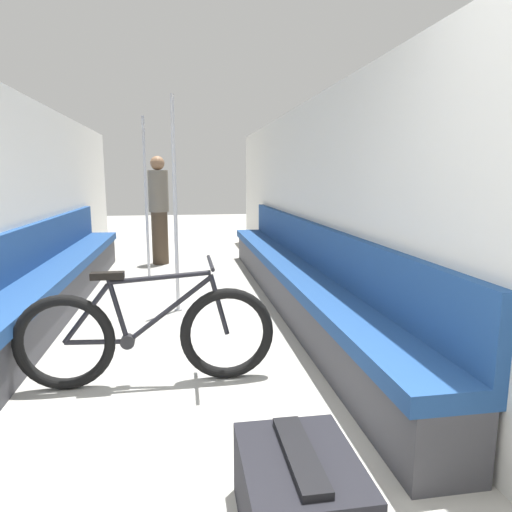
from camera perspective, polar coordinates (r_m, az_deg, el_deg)
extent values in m
cube|color=silver|center=(4.67, -28.26, 5.34)|extent=(0.10, 9.85, 2.11)
cube|color=silver|center=(4.62, 7.99, 6.39)|extent=(0.10, 9.85, 2.11)
cube|color=#3D3D42|center=(4.78, -24.13, -4.86)|extent=(0.37, 5.80, 0.36)
cube|color=navy|center=(4.73, -24.33, -2.13)|extent=(0.43, 5.80, 0.10)
cube|color=navy|center=(4.74, -26.67, 0.86)|extent=(0.07, 5.80, 0.41)
cube|color=#3D3D42|center=(4.74, 4.43, -4.10)|extent=(0.37, 5.80, 0.36)
cube|color=navy|center=(4.69, 4.47, -1.35)|extent=(0.43, 5.80, 0.10)
cube|color=navy|center=(4.69, 6.66, 1.79)|extent=(0.07, 5.80, 0.41)
torus|color=black|center=(3.13, -22.82, -9.95)|extent=(0.62, 0.07, 0.62)
torus|color=black|center=(3.05, -3.62, -9.67)|extent=(0.62, 0.07, 0.62)
cylinder|color=black|center=(3.09, -19.32, -10.11)|extent=(0.38, 0.03, 0.05)
cylinder|color=black|center=(3.04, -20.47, -6.79)|extent=(0.31, 0.03, 0.38)
cylinder|color=black|center=(3.01, -16.90, -6.37)|extent=(0.13, 0.03, 0.44)
cylinder|color=black|center=(2.98, -10.78, -6.56)|extent=(0.55, 0.03, 0.43)
cylinder|color=black|center=(2.93, -11.91, -2.64)|extent=(0.64, 0.03, 0.07)
cylinder|color=black|center=(2.99, -4.64, -6.09)|extent=(0.13, 0.03, 0.41)
cylinder|color=black|center=(3.07, -15.74, -10.24)|extent=(0.09, 0.06, 0.09)
cube|color=black|center=(2.96, -18.09, -2.36)|extent=(0.20, 0.07, 0.04)
cylinder|color=black|center=(2.92, -5.71, -0.85)|extent=(0.02, 0.46, 0.02)
cylinder|color=gray|center=(4.69, -9.68, -6.63)|extent=(0.08, 0.08, 0.01)
cylinder|color=silver|center=(4.51, -10.07, 6.12)|extent=(0.04, 0.04, 2.09)
cylinder|color=gray|center=(6.26, -13.18, -2.54)|extent=(0.08, 0.08, 0.01)
cylinder|color=silver|center=(6.13, -13.57, 6.97)|extent=(0.04, 0.04, 2.09)
cylinder|color=#473828|center=(7.13, -11.91, 2.22)|extent=(0.25, 0.25, 0.80)
cylinder|color=#756B5B|center=(7.07, -12.11, 7.93)|extent=(0.30, 0.30, 0.62)
sphere|color=#936B4C|center=(7.07, -12.24, 11.28)|extent=(0.21, 0.21, 0.21)
cube|color=black|center=(1.93, 5.39, -27.67)|extent=(0.43, 0.56, 0.31)
cube|color=black|center=(1.83, 5.49, -23.40)|extent=(0.11, 0.47, 0.03)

